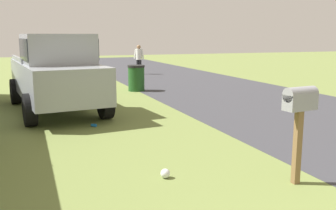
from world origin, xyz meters
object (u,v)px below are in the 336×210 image
mailbox (300,107)px  trash_bin (136,78)px  pedestrian (139,57)px  pickup_truck (56,71)px

mailbox → trash_bin: (9.60, -0.39, -0.61)m
pedestrian → mailbox: bearing=-155.4°
mailbox → trash_bin: mailbox is taller
pickup_truck → pedestrian: size_ratio=3.28×
pickup_truck → pedestrian: (9.12, -4.95, -0.20)m
trash_bin → pedestrian: size_ratio=0.62×
mailbox → trash_bin: bearing=-9.2°
pickup_truck → trash_bin: pickup_truck is taller
mailbox → pedestrian: 15.80m
pickup_truck → trash_bin: 4.41m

